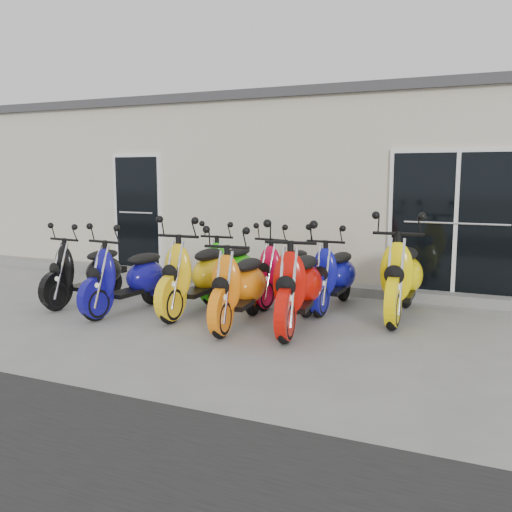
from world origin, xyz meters
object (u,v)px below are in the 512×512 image
(scooter_front_blue, at_px, (126,267))
(scooter_front_orange_b, at_px, (239,275))
(scooter_back_blue, at_px, (334,266))
(scooter_front_black, at_px, (85,262))
(scooter_front_orange_a, at_px, (195,264))
(scooter_front_red, at_px, (298,273))
(scooter_back_yellow, at_px, (402,264))
(scooter_back_red, at_px, (284,263))
(scooter_back_green, at_px, (229,259))

(scooter_front_blue, height_order, scooter_front_orange_b, scooter_front_orange_b)
(scooter_front_blue, distance_m, scooter_back_blue, 2.94)
(scooter_front_black, height_order, scooter_back_blue, scooter_back_blue)
(scooter_front_black, bearing_deg, scooter_front_orange_b, 0.34)
(scooter_front_blue, bearing_deg, scooter_front_orange_a, 27.29)
(scooter_front_orange_a, relative_size, scooter_front_red, 0.98)
(scooter_front_black, height_order, scooter_front_orange_a, scooter_front_orange_a)
(scooter_front_black, distance_m, scooter_back_yellow, 4.60)
(scooter_front_black, height_order, scooter_front_red, scooter_front_red)
(scooter_front_orange_a, distance_m, scooter_back_red, 1.40)
(scooter_front_orange_b, distance_m, scooter_back_yellow, 2.21)
(scooter_front_black, bearing_deg, scooter_front_red, 3.88)
(scooter_front_orange_a, xyz_separation_m, scooter_front_orange_b, (0.85, -0.36, -0.03))
(scooter_front_orange_b, distance_m, scooter_front_red, 0.76)
(scooter_front_black, bearing_deg, scooter_back_blue, 23.85)
(scooter_back_yellow, bearing_deg, scooter_front_blue, -163.07)
(scooter_back_red, distance_m, scooter_back_blue, 0.77)
(scooter_front_black, xyz_separation_m, scooter_front_orange_a, (1.81, 0.16, 0.07))
(scooter_front_blue, bearing_deg, scooter_back_yellow, 25.47)
(scooter_front_orange_a, xyz_separation_m, scooter_back_blue, (1.68, 1.05, -0.07))
(scooter_front_blue, bearing_deg, scooter_back_red, 44.01)
(scooter_front_black, height_order, scooter_back_green, same)
(scooter_back_yellow, bearing_deg, scooter_front_red, -136.31)
(scooter_front_red, bearing_deg, scooter_back_yellow, 38.12)
(scooter_front_black, xyz_separation_m, scooter_back_green, (1.79, 1.21, -0.00))
(scooter_back_green, relative_size, scooter_back_blue, 0.99)
(scooter_front_red, height_order, scooter_back_yellow, scooter_back_yellow)
(scooter_back_blue, xyz_separation_m, scooter_back_yellow, (0.99, -0.15, 0.11))
(scooter_front_orange_a, height_order, scooter_back_red, scooter_front_orange_a)
(scooter_front_orange_a, relative_size, scooter_back_green, 1.12)
(scooter_front_red, bearing_deg, scooter_back_green, 133.84)
(scooter_front_blue, xyz_separation_m, scooter_back_yellow, (3.57, 1.25, 0.09))
(scooter_back_green, height_order, scooter_back_red, scooter_back_green)
(scooter_front_blue, distance_m, scooter_back_green, 1.67)
(scooter_front_orange_a, height_order, scooter_front_orange_b, scooter_front_orange_a)
(scooter_front_orange_b, xyz_separation_m, scooter_front_red, (0.74, 0.15, 0.05))
(scooter_front_blue, relative_size, scooter_back_blue, 1.02)
(scooter_back_green, xyz_separation_m, scooter_back_yellow, (2.68, -0.15, 0.11))
(scooter_front_orange_a, height_order, scooter_back_yellow, scooter_back_yellow)
(scooter_back_blue, bearing_deg, scooter_front_orange_b, -119.50)
(scooter_front_black, distance_m, scooter_back_blue, 3.69)
(scooter_back_green, height_order, scooter_back_blue, scooter_back_blue)
(scooter_back_green, height_order, scooter_back_yellow, scooter_back_yellow)
(scooter_front_blue, xyz_separation_m, scooter_back_green, (0.89, 1.41, -0.02))
(scooter_front_black, distance_m, scooter_front_blue, 0.92)
(scooter_back_blue, bearing_deg, scooter_front_orange_a, -147.09)
(scooter_back_red, xyz_separation_m, scooter_back_blue, (0.77, -0.01, 0.01))
(scooter_front_orange_a, xyz_separation_m, scooter_back_green, (-0.02, 1.06, -0.07))
(scooter_front_blue, bearing_deg, scooter_front_red, 9.35)
(scooter_front_orange_b, bearing_deg, scooter_back_red, 81.93)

